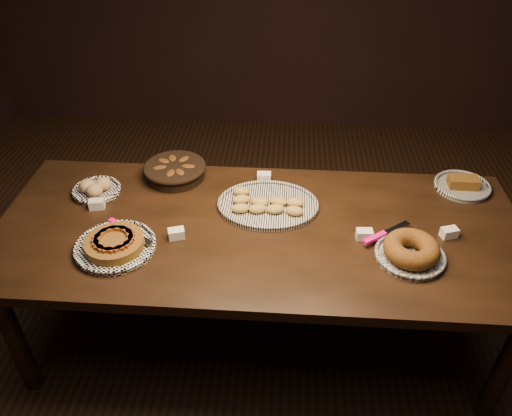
# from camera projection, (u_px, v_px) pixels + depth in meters

# --- Properties ---
(ground) EXTENTS (5.00, 5.00, 0.00)m
(ground) POSITION_uv_depth(u_px,v_px,m) (259.00, 334.00, 2.70)
(ground) COLOR black
(ground) RESTS_ON ground
(buffet_table) EXTENTS (2.40, 1.00, 0.75)m
(buffet_table) POSITION_uv_depth(u_px,v_px,m) (259.00, 240.00, 2.30)
(buffet_table) COLOR black
(buffet_table) RESTS_ON ground
(apple_tart_plate) EXTENTS (0.35, 0.35, 0.07)m
(apple_tart_plate) POSITION_uv_depth(u_px,v_px,m) (115.00, 245.00, 2.12)
(apple_tart_plate) COLOR white
(apple_tart_plate) RESTS_ON buffet_table
(madeleine_platter) EXTENTS (0.48, 0.39, 0.05)m
(madeleine_platter) POSITION_uv_depth(u_px,v_px,m) (267.00, 204.00, 2.36)
(madeleine_platter) COLOR black
(madeleine_platter) RESTS_ON buffet_table
(bundt_cake_plate) EXTENTS (0.34, 0.37, 0.09)m
(bundt_cake_plate) POSITION_uv_depth(u_px,v_px,m) (411.00, 251.00, 2.07)
(bundt_cake_plate) COLOR black
(bundt_cake_plate) RESTS_ON buffet_table
(croissant_basket) EXTENTS (0.34, 0.34, 0.08)m
(croissant_basket) POSITION_uv_depth(u_px,v_px,m) (175.00, 170.00, 2.56)
(croissant_basket) COLOR black
(croissant_basket) RESTS_ON buffet_table
(bread_roll_plate) EXTENTS (0.24, 0.24, 0.08)m
(bread_roll_plate) POSITION_uv_depth(u_px,v_px,m) (96.00, 189.00, 2.45)
(bread_roll_plate) COLOR white
(bread_roll_plate) RESTS_ON buffet_table
(loaf_plate) EXTENTS (0.27, 0.27, 0.06)m
(loaf_plate) POSITION_uv_depth(u_px,v_px,m) (462.00, 185.00, 2.49)
(loaf_plate) COLOR black
(loaf_plate) RESTS_ON buffet_table
(tent_cards) EXTENTS (1.69, 0.53, 0.04)m
(tent_cards) POSITION_uv_depth(u_px,v_px,m) (267.00, 215.00, 2.29)
(tent_cards) COLOR white
(tent_cards) RESTS_ON buffet_table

